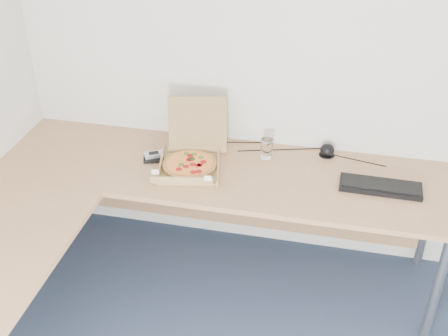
% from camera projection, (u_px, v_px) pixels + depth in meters
% --- Properties ---
extents(room_shell, '(3.50, 3.50, 2.50)m').
position_uv_depth(room_shell, '(281.00, 295.00, 1.63)').
color(room_shell, beige).
rests_on(room_shell, ground).
extents(desk, '(2.50, 2.20, 0.73)m').
position_uv_depth(desk, '(139.00, 211.00, 2.87)').
color(desk, '#B37E53').
rests_on(desk, ground).
extents(pizza_box, '(0.33, 0.39, 0.34)m').
position_uv_depth(pizza_box, '(191.00, 160.00, 3.15)').
color(pizza_box, '#A78451').
rests_on(pizza_box, desk).
extents(drinking_glass, '(0.07, 0.07, 0.12)m').
position_uv_depth(drinking_glass, '(267.00, 148.00, 3.23)').
color(drinking_glass, white).
rests_on(drinking_glass, desk).
extents(keyboard, '(0.43, 0.16, 0.03)m').
position_uv_depth(keyboard, '(380.00, 187.00, 2.98)').
color(keyboard, black).
rests_on(keyboard, desk).
extents(wallet, '(0.14, 0.13, 0.02)m').
position_uv_depth(wallet, '(154.00, 158.00, 3.23)').
color(wallet, black).
rests_on(wallet, desk).
extents(phone, '(0.12, 0.10, 0.02)m').
position_uv_depth(phone, '(154.00, 155.00, 3.23)').
color(phone, '#B2B5BA').
rests_on(phone, wallet).
extents(dome_speaker, '(0.09, 0.09, 0.08)m').
position_uv_depth(dome_speaker, '(327.00, 149.00, 3.26)').
color(dome_speaker, black).
rests_on(dome_speaker, desk).
extents(cable_bundle, '(0.56, 0.11, 0.01)m').
position_uv_depth(cable_bundle, '(281.00, 150.00, 3.32)').
color(cable_bundle, black).
rests_on(cable_bundle, desk).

